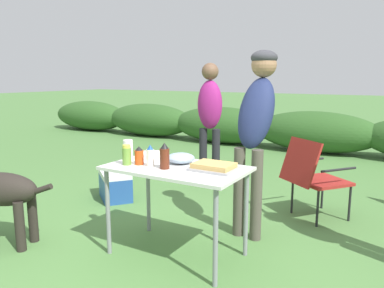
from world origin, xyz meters
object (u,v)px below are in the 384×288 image
food_tray (214,167)px  mixing_bowl (181,158)px  bbq_sauce_bottle (165,156)px  mayo_bottle (150,156)px  relish_jar (127,155)px  standing_person_in_olive_jacket (210,113)px  camp_chair_near_hedge (313,174)px  plate_stack (151,155)px  cooler_box (115,185)px  standing_person_with_beanie (256,117)px  paper_cup_stack (128,150)px  folding_table (176,176)px  hot_sauce_bottle (139,156)px

food_tray → mixing_bowl: mixing_bowl is taller
bbq_sauce_bottle → mayo_bottle: 0.14m
relish_jar → standing_person_in_olive_jacket: (-0.30, 1.99, 0.16)m
camp_chair_near_hedge → plate_stack: bearing=-95.4°
relish_jar → cooler_box: bearing=136.7°
relish_jar → bbq_sauce_bottle: (0.34, 0.05, 0.02)m
mayo_bottle → standing_person_with_beanie: 1.03m
mixing_bowl → paper_cup_stack: (-0.44, -0.13, 0.04)m
paper_cup_stack → standing_person_with_beanie: 1.16m
folding_table → mayo_bottle: bearing=-154.6°
standing_person_in_olive_jacket → folding_table: bearing=-77.5°
hot_sauce_bottle → cooler_box: size_ratio=0.26×
paper_cup_stack → standing_person_in_olive_jacket: (-0.20, 1.85, 0.16)m
paper_cup_stack → mayo_bottle: same height
mayo_bottle → mixing_bowl: bearing=55.4°
mixing_bowl → standing_person_in_olive_jacket: size_ratio=0.14×
standing_person_with_beanie → standing_person_in_olive_jacket: (-1.05, 1.11, -0.10)m
mixing_bowl → mayo_bottle: bearing=-124.6°
folding_table → plate_stack: (-0.37, 0.17, 0.10)m
relish_jar → hot_sauce_bottle: relish_jar is taller
standing_person_in_olive_jacket → camp_chair_near_hedge: (1.44, -0.48, -0.52)m
bbq_sauce_bottle → standing_person_in_olive_jacket: bearing=108.1°
food_tray → camp_chair_near_hedge: (0.45, 1.32, -0.30)m
food_tray → paper_cup_stack: size_ratio=1.95×
plate_stack → cooler_box: bearing=147.7°
paper_cup_stack → standing_person_with_beanie: standing_person_with_beanie is taller
standing_person_in_olive_jacket → plate_stack: bearing=-87.2°
folding_table → mayo_bottle: (-0.19, -0.09, 0.16)m
mixing_bowl → mayo_bottle: mayo_bottle is taller
mayo_bottle → hot_sauce_bottle: bearing=178.4°
food_tray → mayo_bottle: 0.52m
folding_table → mixing_bowl: mixing_bowl is taller
hot_sauce_bottle → bbq_sauce_bottle: bearing=-2.5°
paper_cup_stack → camp_chair_near_hedge: size_ratio=0.21×
food_tray → bbq_sauce_bottle: bbq_sauce_bottle is taller
relish_jar → bbq_sauce_bottle: bbq_sauce_bottle is taller
bbq_sauce_bottle → mayo_bottle: bearing=176.8°
mayo_bottle → standing_person_with_beanie: (0.56, 0.82, 0.26)m
relish_jar → hot_sauce_bottle: 0.10m
relish_jar → standing_person_in_olive_jacket: size_ratio=0.10×
folding_table → standing_person_in_olive_jacket: bearing=110.2°
food_tray → camp_chair_near_hedge: bearing=71.0°
mixing_bowl → folding_table: bearing=-72.8°
hot_sauce_bottle → camp_chair_near_hedge: size_ratio=0.18×
folding_table → camp_chair_near_hedge: (0.76, 1.37, -0.20)m
mayo_bottle → relish_jar: bearing=-164.2°
hot_sauce_bottle → cooler_box: (-1.10, 0.91, -0.64)m
folding_table → cooler_box: size_ratio=1.91×
camp_chair_near_hedge → cooler_box: (-2.16, -0.55, -0.30)m
mixing_bowl → relish_jar: bearing=-141.8°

